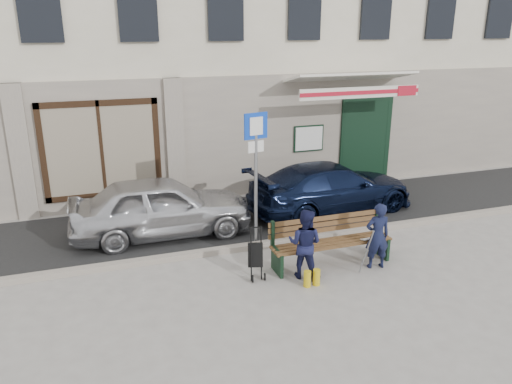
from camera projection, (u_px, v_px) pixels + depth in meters
name	position (u px, v px, depth m)	size (l,w,h in m)	color
ground	(302.00, 278.00, 9.18)	(80.00, 80.00, 0.00)	#9E9991
asphalt_lane	(250.00, 219.00, 11.96)	(60.00, 3.20, 0.01)	#282828
curb	(274.00, 243.00, 10.51)	(60.00, 0.18, 0.12)	#9E9384
building	(195.00, 6.00, 15.20)	(20.00, 8.27, 10.00)	beige
car_silver	(161.00, 206.00, 10.87)	(1.57, 3.91, 1.33)	silver
car_navy	(332.00, 188.00, 12.30)	(1.73, 4.24, 1.23)	black
parking_sign	(256.00, 158.00, 9.96)	(0.51, 0.14, 2.81)	gray
bench	(329.00, 242.00, 9.56)	(2.40, 1.17, 0.98)	brown
man	(377.00, 236.00, 9.39)	(0.47, 0.31, 1.30)	#121733
woman	(305.00, 244.00, 9.03)	(0.64, 0.50, 1.31)	#16183C
stroller	(256.00, 256.00, 9.09)	(0.33, 0.43, 0.94)	black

